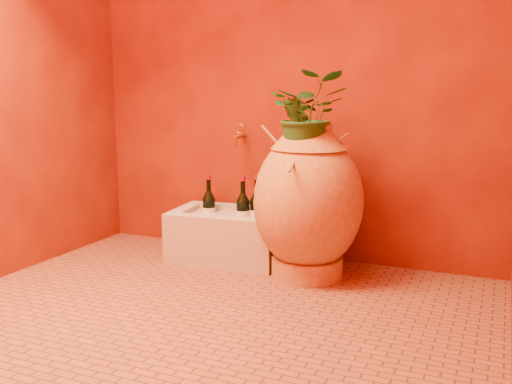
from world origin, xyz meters
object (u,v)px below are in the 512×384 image
at_px(wine_bottle_a, 257,212).
at_px(wine_bottle_c, 243,213).
at_px(wall_tap, 239,135).
at_px(stone_basin, 228,236).
at_px(wine_bottle_b, 209,210).
at_px(amphora, 308,201).

bearing_deg(wine_bottle_a, wine_bottle_c, -151.97).
distance_m(wine_bottle_a, wall_tap, 0.48).
xyz_separation_m(wine_bottle_a, wine_bottle_c, (-0.07, -0.04, -0.00)).
bearing_deg(wine_bottle_c, stone_basin, -155.47).
height_order(wine_bottle_b, wall_tap, wall_tap).
bearing_deg(wine_bottle_b, wall_tap, 42.40).
relative_size(wine_bottle_c, wall_tap, 2.21).
height_order(amphora, wine_bottle_b, amphora).
bearing_deg(wine_bottle_b, stone_basin, -17.04).
distance_m(amphora, wall_tap, 0.67).
bearing_deg(amphora, wine_bottle_a, 154.78).
bearing_deg(amphora, wall_tap, 152.76).
distance_m(wine_bottle_b, wall_tap, 0.48).
bearing_deg(wall_tap, stone_basin, -88.34).
bearing_deg(wall_tap, wine_bottle_b, -137.60).
distance_m(amphora, wine_bottle_a, 0.43).
bearing_deg(wine_bottle_c, wine_bottle_a, 28.03).
relative_size(wine_bottle_a, wine_bottle_c, 1.02).
xyz_separation_m(wine_bottle_b, wall_tap, (0.14, 0.13, 0.44)).
distance_m(wine_bottle_a, wine_bottle_b, 0.30).
distance_m(wine_bottle_c, wall_tap, 0.47).
relative_size(amphora, wine_bottle_a, 2.44).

